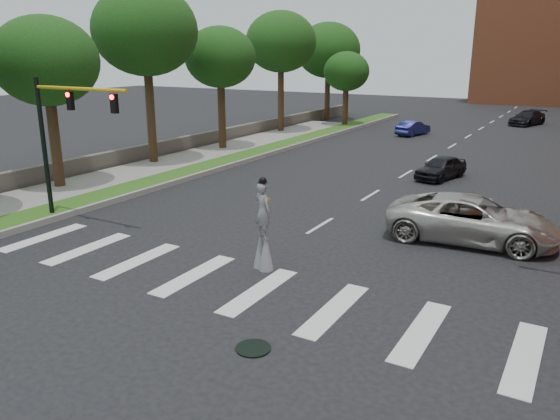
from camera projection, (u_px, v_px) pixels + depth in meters
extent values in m
plane|color=black|center=(207.00, 294.00, 16.88)|extent=(160.00, 160.00, 0.00)
cube|color=#285317|center=(249.00, 155.00, 39.00)|extent=(2.00, 60.00, 0.25)
cube|color=gray|center=(262.00, 156.00, 38.49)|extent=(0.20, 60.00, 0.28)
cube|color=gray|center=(114.00, 178.00, 32.13)|extent=(4.00, 60.00, 0.18)
cube|color=#514D45|center=(205.00, 139.00, 43.18)|extent=(0.50, 56.00, 1.10)
cylinder|color=black|center=(253.00, 348.00, 13.76)|extent=(0.90, 0.90, 0.04)
cylinder|color=black|center=(44.00, 150.00, 23.79)|extent=(0.20, 0.20, 6.20)
cylinder|color=gold|center=(79.00, 89.00, 21.79)|extent=(5.20, 0.14, 0.14)
cube|color=black|center=(70.00, 101.00, 22.22)|extent=(0.28, 0.18, 0.75)
cylinder|color=#FF0C0C|center=(68.00, 95.00, 22.07)|extent=(0.18, 0.06, 0.18)
cube|color=black|center=(114.00, 104.00, 21.02)|extent=(0.28, 0.18, 0.75)
cylinder|color=#FF0C0C|center=(112.00, 97.00, 20.86)|extent=(0.18, 0.06, 0.18)
cylinder|color=#362315|center=(266.00, 255.00, 18.63)|extent=(0.07, 0.07, 1.10)
cylinder|color=#362315|center=(261.00, 252.00, 18.88)|extent=(0.07, 0.07, 1.10)
cone|color=slate|center=(266.00, 251.00, 18.59)|extent=(0.52, 0.52, 1.37)
cone|color=slate|center=(261.00, 248.00, 18.84)|extent=(0.52, 0.52, 1.37)
imported|color=slate|center=(263.00, 211.00, 18.32)|extent=(0.84, 0.72, 1.96)
sphere|color=black|center=(263.00, 181.00, 18.04)|extent=(0.26, 0.26, 0.26)
cylinder|color=black|center=(263.00, 182.00, 18.05)|extent=(0.34, 0.34, 0.02)
cube|color=yellow|center=(266.00, 195.00, 18.25)|extent=(0.22, 0.05, 0.10)
imported|color=beige|center=(472.00, 219.00, 21.37)|extent=(6.71, 3.47, 1.81)
imported|color=black|center=(441.00, 167.00, 32.09)|extent=(2.54, 4.25, 1.36)
imported|color=navy|center=(413.00, 128.00, 48.92)|extent=(2.26, 4.12, 1.29)
imported|color=black|center=(527.00, 118.00, 55.68)|extent=(3.53, 5.41, 1.46)
cylinder|color=#362315|center=(55.00, 140.00, 29.17)|extent=(0.56, 0.56, 5.41)
ellipsoid|color=#123710|center=(46.00, 61.00, 28.04)|extent=(5.41, 5.41, 4.60)
cylinder|color=#362315|center=(151.00, 112.00, 35.57)|extent=(0.56, 0.56, 6.86)
ellipsoid|color=#123710|center=(145.00, 30.00, 34.15)|extent=(6.63, 6.63, 5.63)
cylinder|color=#362315|center=(222.00, 113.00, 41.07)|extent=(0.56, 0.56, 5.54)
ellipsoid|color=#123710|center=(220.00, 57.00, 39.93)|extent=(5.23, 5.23, 4.44)
cylinder|color=#362315|center=(281.00, 97.00, 49.91)|extent=(0.56, 0.56, 6.51)
ellipsoid|color=#123710|center=(281.00, 42.00, 48.56)|extent=(6.32, 6.32, 5.38)
cylinder|color=#362315|center=(327.00, 94.00, 59.22)|extent=(0.56, 0.56, 5.68)
ellipsoid|color=#123710|center=(328.00, 50.00, 57.95)|extent=(6.83, 6.83, 5.81)
cylinder|color=#362315|center=(345.00, 105.00, 54.21)|extent=(0.56, 0.56, 4.27)
ellipsoid|color=#123710|center=(346.00, 71.00, 53.30)|extent=(4.49, 4.49, 3.81)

